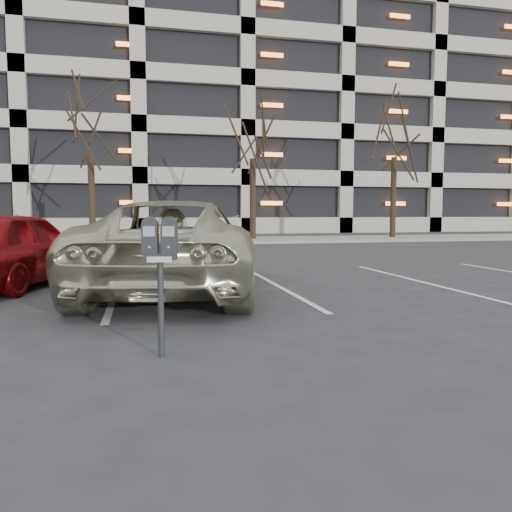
% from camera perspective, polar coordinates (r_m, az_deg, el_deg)
% --- Properties ---
extents(ground, '(140.00, 140.00, 0.00)m').
position_cam_1_polar(ground, '(6.49, -4.22, -6.72)').
color(ground, '#28282B').
rests_on(ground, ground).
extents(sidewalk, '(80.00, 4.00, 0.12)m').
position_cam_1_polar(sidewalk, '(22.34, -10.44, 1.69)').
color(sidewalk, gray).
rests_on(sidewalk, ground).
extents(stall_lines, '(16.90, 5.20, 0.00)m').
position_cam_1_polar(stall_lines, '(8.69, -15.74, -3.86)').
color(stall_lines, silver).
rests_on(stall_lines, ground).
extents(parking_garage, '(52.00, 20.00, 19.00)m').
position_cam_1_polar(parking_garage, '(42.90, 5.10, 15.65)').
color(parking_garage, black).
rests_on(parking_garage, ground).
extents(tree_b, '(3.61, 3.61, 8.21)m').
position_cam_1_polar(tree_b, '(22.85, -18.54, 16.40)').
color(tree_b, black).
rests_on(tree_b, ground).
extents(tree_c, '(3.65, 3.65, 8.30)m').
position_cam_1_polar(tree_c, '(23.30, -0.37, 16.60)').
color(tree_c, black).
rests_on(tree_c, ground).
extents(tree_d, '(3.89, 3.89, 8.84)m').
position_cam_1_polar(tree_d, '(25.79, 15.64, 16.16)').
color(tree_d, black).
rests_on(tree_d, ground).
extents(parking_meter, '(0.34, 0.18, 1.25)m').
position_cam_1_polar(parking_meter, '(4.56, -10.92, 0.41)').
color(parking_meter, black).
rests_on(parking_meter, ground).
extents(suv_silver, '(3.53, 5.80, 1.51)m').
position_cam_1_polar(suv_silver, '(8.40, -9.00, 1.08)').
color(suv_silver, beige).
rests_on(suv_silver, ground).
extents(car_red, '(2.84, 4.33, 1.37)m').
position_cam_1_polar(car_red, '(9.82, -26.04, 0.81)').
color(car_red, maroon).
rests_on(car_red, ground).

